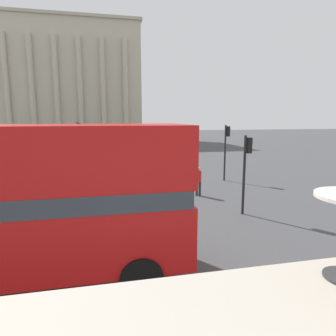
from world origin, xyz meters
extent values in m
cylinder|color=black|center=(-0.29, 6.85, 0.53)|extent=(1.07, 0.22, 1.07)
cylinder|color=black|center=(-0.29, 4.36, 0.53)|extent=(1.07, 0.22, 1.07)
cube|color=beige|center=(-8.24, 59.64, 10.57)|extent=(29.06, 13.19, 21.13)
cube|color=#B7AD93|center=(-8.24, 59.64, 21.38)|extent=(29.66, 13.79, 0.50)
cylinder|color=beige|center=(-15.99, 52.60, 8.98)|extent=(0.90, 0.90, 17.96)
cylinder|color=beige|center=(-12.12, 52.60, 8.98)|extent=(0.90, 0.90, 17.96)
cylinder|color=beige|center=(-8.24, 52.60, 8.98)|extent=(0.90, 0.90, 17.96)
cylinder|color=beige|center=(-4.37, 52.60, 8.98)|extent=(0.90, 0.90, 17.96)
cylinder|color=beige|center=(-0.49, 52.60, 8.98)|extent=(0.90, 0.90, 17.96)
cylinder|color=beige|center=(3.38, 52.60, 8.98)|extent=(0.90, 0.90, 17.96)
cylinder|color=black|center=(5.12, 9.88, 1.81)|extent=(0.12, 0.12, 3.62)
cube|color=black|center=(5.30, 9.88, 3.17)|extent=(0.20, 0.24, 0.70)
sphere|color=green|center=(5.41, 9.88, 3.32)|extent=(0.14, 0.14, 0.14)
cylinder|color=black|center=(7.25, 17.04, 1.95)|extent=(0.12, 0.12, 3.90)
cube|color=black|center=(7.43, 17.04, 3.45)|extent=(0.20, 0.24, 0.70)
sphere|color=green|center=(7.54, 17.04, 3.60)|extent=(0.14, 0.14, 0.14)
cylinder|color=black|center=(-3.15, 25.36, 2.01)|extent=(0.12, 0.12, 4.02)
cube|color=black|center=(-2.97, 25.36, 3.57)|extent=(0.20, 0.24, 0.70)
sphere|color=red|center=(-2.86, 25.36, 3.72)|extent=(0.14, 0.14, 0.14)
cylinder|color=#282B33|center=(4.07, 13.47, 0.40)|extent=(0.14, 0.14, 0.80)
cylinder|color=#282B33|center=(4.25, 13.47, 0.40)|extent=(0.14, 0.14, 0.80)
cylinder|color=#B22323|center=(4.16, 13.47, 1.11)|extent=(0.32, 0.32, 0.63)
sphere|color=tan|center=(4.16, 13.47, 1.53)|extent=(0.22, 0.22, 0.22)
cylinder|color=#282B33|center=(-3.60, 32.35, 0.44)|extent=(0.14, 0.14, 0.87)
cylinder|color=#282B33|center=(-3.42, 32.35, 0.44)|extent=(0.14, 0.14, 0.87)
cylinder|color=yellow|center=(-3.51, 32.35, 1.22)|extent=(0.32, 0.32, 0.69)
sphere|color=tan|center=(-3.51, 32.35, 1.68)|extent=(0.24, 0.24, 0.24)
cylinder|color=#282B33|center=(-4.03, 14.96, 0.39)|extent=(0.14, 0.14, 0.77)
cylinder|color=#282B33|center=(-3.85, 14.96, 0.39)|extent=(0.14, 0.14, 0.77)
cylinder|color=silver|center=(-3.94, 14.96, 1.08)|extent=(0.32, 0.32, 0.61)
sphere|color=tan|center=(-3.94, 14.96, 1.49)|extent=(0.21, 0.21, 0.21)
camera|label=1|loc=(-1.11, -2.31, 4.38)|focal=32.00mm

